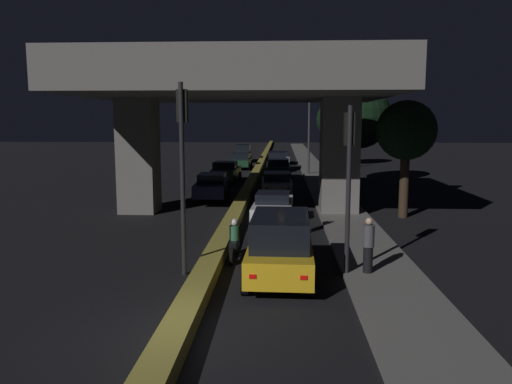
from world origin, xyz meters
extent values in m
plane|color=black|center=(0.00, 0.00, 0.00)|extent=(200.00, 200.00, 0.00)
cube|color=olive|center=(0.00, 35.00, 0.21)|extent=(0.67, 126.00, 0.43)
cube|color=#5B5956|center=(5.23, 28.00, 0.07)|extent=(2.39, 126.00, 0.14)
cube|color=#5B5956|center=(-5.04, 14.72, 2.87)|extent=(1.82, 1.79, 5.74)
cube|color=#5B5956|center=(5.04, 14.72, 2.87)|extent=(1.82, 1.79, 5.74)
cube|color=#5B5956|center=(0.00, 14.72, 6.62)|extent=(14.69, 12.48, 1.75)
cube|color=#333335|center=(0.00, 14.72, 7.94)|extent=(14.69, 0.40, 0.90)
cylinder|color=black|center=(-0.73, 4.33, 2.86)|extent=(0.14, 0.14, 5.73)
cube|color=black|center=(-0.73, 4.51, 5.05)|extent=(0.30, 0.28, 0.95)
sphere|color=red|center=(-0.73, 4.66, 5.35)|extent=(0.18, 0.18, 0.18)
sphere|color=black|center=(-0.73, 4.66, 5.05)|extent=(0.18, 0.18, 0.18)
sphere|color=black|center=(-0.73, 4.66, 4.76)|extent=(0.18, 0.18, 0.18)
cylinder|color=black|center=(4.13, 4.33, 2.53)|extent=(0.14, 0.14, 5.06)
cube|color=black|center=(4.13, 4.51, 4.38)|extent=(0.30, 0.28, 0.95)
sphere|color=red|center=(4.13, 4.66, 4.68)|extent=(0.18, 0.18, 0.18)
sphere|color=black|center=(4.13, 4.66, 4.38)|extent=(0.18, 0.18, 0.18)
sphere|color=black|center=(4.13, 4.66, 4.09)|extent=(0.18, 0.18, 0.18)
cylinder|color=#2D2D30|center=(4.52, 32.83, 3.94)|extent=(0.18, 0.18, 7.88)
cylinder|color=#2D2D30|center=(3.38, 32.83, 7.73)|extent=(2.28, 0.10, 0.10)
ellipsoid|color=#F2B759|center=(2.24, 32.83, 7.63)|extent=(0.56, 0.32, 0.24)
cube|color=gold|center=(2.16, 3.98, 0.70)|extent=(1.93, 4.16, 0.73)
cube|color=black|center=(2.17, 4.08, 1.49)|extent=(1.68, 3.00, 0.84)
cylinder|color=black|center=(1.30, 5.36, 0.34)|extent=(0.22, 0.68, 0.68)
cylinder|color=black|center=(3.09, 5.32, 0.34)|extent=(0.22, 0.68, 0.68)
cylinder|color=black|center=(1.24, 2.64, 0.34)|extent=(0.22, 0.68, 0.68)
cylinder|color=black|center=(3.03, 2.60, 0.34)|extent=(0.22, 0.68, 0.68)
cube|color=red|center=(1.47, 1.93, 0.74)|extent=(0.18, 0.03, 0.11)
cube|color=red|center=(2.76, 1.90, 0.74)|extent=(0.18, 0.03, 0.11)
cube|color=silver|center=(1.81, 12.79, 0.61)|extent=(1.93, 4.65, 0.56)
cube|color=black|center=(1.81, 12.67, 1.12)|extent=(1.60, 1.90, 0.45)
cylinder|color=black|center=(1.04, 14.34, 0.33)|extent=(0.23, 0.67, 0.66)
cylinder|color=black|center=(2.72, 14.26, 0.33)|extent=(0.23, 0.67, 0.66)
cylinder|color=black|center=(0.90, 11.32, 0.33)|extent=(0.23, 0.67, 0.66)
cylinder|color=black|center=(2.58, 11.24, 0.33)|extent=(0.23, 0.67, 0.66)
cube|color=red|center=(1.10, 10.52, 0.64)|extent=(0.18, 0.04, 0.11)
cube|color=red|center=(2.31, 10.47, 0.64)|extent=(0.18, 0.04, 0.11)
cube|color=gray|center=(1.90, 21.22, 0.63)|extent=(1.95, 4.24, 0.58)
cube|color=black|center=(1.90, 21.01, 1.18)|extent=(1.68, 2.05, 0.51)
cylinder|color=black|center=(0.96, 22.59, 0.34)|extent=(0.22, 0.69, 0.69)
cylinder|color=black|center=(2.77, 22.63, 0.34)|extent=(0.22, 0.69, 0.69)
cylinder|color=black|center=(1.02, 19.82, 0.34)|extent=(0.22, 0.69, 0.69)
cylinder|color=black|center=(2.84, 19.86, 0.34)|extent=(0.22, 0.69, 0.69)
cube|color=red|center=(1.30, 19.10, 0.66)|extent=(0.18, 0.03, 0.11)
cube|color=red|center=(2.59, 19.13, 0.66)|extent=(0.18, 0.03, 0.11)
cube|color=black|center=(1.95, 29.73, 0.69)|extent=(1.95, 4.15, 0.75)
cube|color=black|center=(1.95, 29.62, 1.34)|extent=(1.68, 1.68, 0.55)
cylinder|color=black|center=(1.06, 31.10, 0.31)|extent=(0.21, 0.63, 0.63)
cylinder|color=black|center=(2.89, 31.06, 0.31)|extent=(0.21, 0.63, 0.63)
cylinder|color=black|center=(1.01, 28.39, 0.31)|extent=(0.21, 0.63, 0.63)
cylinder|color=black|center=(2.84, 28.35, 0.31)|extent=(0.21, 0.63, 0.63)
cube|color=red|center=(1.25, 27.67, 0.73)|extent=(0.18, 0.03, 0.11)
cube|color=red|center=(2.56, 27.65, 0.73)|extent=(0.18, 0.03, 0.11)
cube|color=black|center=(1.83, 37.06, 0.65)|extent=(1.95, 4.73, 0.69)
cube|color=black|center=(1.83, 37.17, 1.38)|extent=(1.70, 3.41, 0.76)
cylinder|color=black|center=(0.96, 38.62, 0.30)|extent=(0.21, 0.61, 0.61)
cylinder|color=black|center=(2.76, 38.59, 0.30)|extent=(0.21, 0.61, 0.61)
cylinder|color=black|center=(0.89, 35.53, 0.30)|extent=(0.21, 0.61, 0.61)
cylinder|color=black|center=(2.69, 35.49, 0.30)|extent=(0.21, 0.61, 0.61)
cube|color=red|center=(1.13, 34.71, 0.68)|extent=(0.18, 0.03, 0.11)
cube|color=red|center=(2.42, 34.69, 0.68)|extent=(0.18, 0.03, 0.11)
cube|color=#515459|center=(2.07, 44.50, 0.61)|extent=(2.01, 4.59, 0.56)
cube|color=black|center=(2.07, 44.28, 1.11)|extent=(1.70, 2.23, 0.43)
cylinder|color=black|center=(1.11, 45.96, 0.34)|extent=(0.22, 0.68, 0.67)
cylinder|color=black|center=(2.91, 46.03, 0.34)|extent=(0.22, 0.68, 0.67)
cylinder|color=black|center=(1.22, 42.97, 0.34)|extent=(0.22, 0.68, 0.67)
cylinder|color=black|center=(3.02, 43.04, 0.34)|extent=(0.22, 0.68, 0.67)
cube|color=red|center=(1.51, 42.21, 0.64)|extent=(0.18, 0.04, 0.11)
cube|color=red|center=(2.80, 42.25, 0.64)|extent=(0.18, 0.04, 0.11)
cube|color=#141938|center=(-1.93, 18.97, 0.71)|extent=(1.94, 4.78, 0.72)
cube|color=black|center=(-1.94, 19.21, 1.30)|extent=(1.63, 2.32, 0.45)
cylinder|color=black|center=(-1.02, 17.45, 0.35)|extent=(0.23, 0.71, 0.70)
cylinder|color=black|center=(-2.73, 17.39, 0.35)|extent=(0.23, 0.71, 0.70)
cylinder|color=black|center=(-1.14, 20.56, 0.35)|extent=(0.23, 0.71, 0.70)
cylinder|color=black|center=(-2.85, 20.50, 0.35)|extent=(0.23, 0.71, 0.70)
cube|color=white|center=(-1.41, 21.37, 0.60)|extent=(0.18, 0.04, 0.11)
cube|color=white|center=(-2.64, 21.32, 0.60)|extent=(0.18, 0.04, 0.11)
cube|color=black|center=(-2.07, 27.17, 0.72)|extent=(2.09, 4.69, 0.75)
cube|color=black|center=(-2.06, 27.29, 1.34)|extent=(1.73, 1.92, 0.50)
cylinder|color=black|center=(-1.23, 25.61, 0.35)|extent=(0.23, 0.71, 0.70)
cylinder|color=black|center=(-3.06, 25.70, 0.35)|extent=(0.23, 0.71, 0.70)
cylinder|color=black|center=(-1.08, 28.65, 0.35)|extent=(0.23, 0.71, 0.70)
cylinder|color=black|center=(-2.91, 28.73, 0.35)|extent=(0.23, 0.71, 0.70)
cube|color=white|center=(-1.30, 29.45, 0.61)|extent=(0.18, 0.04, 0.11)
cube|color=white|center=(-2.61, 29.51, 0.61)|extent=(0.18, 0.04, 0.11)
cube|color=black|center=(-1.80, 38.27, 0.67)|extent=(1.97, 4.43, 0.63)
cube|color=black|center=(-1.79, 38.49, 1.26)|extent=(1.70, 2.14, 0.54)
cylinder|color=black|center=(-0.90, 36.80, 0.35)|extent=(0.21, 0.70, 0.70)
cylinder|color=black|center=(-2.75, 36.83, 0.35)|extent=(0.21, 0.70, 0.70)
cylinder|color=black|center=(-0.85, 39.70, 0.35)|extent=(0.21, 0.70, 0.70)
cylinder|color=black|center=(-2.70, 39.73, 0.35)|extent=(0.21, 0.70, 0.70)
cube|color=white|center=(-1.10, 40.46, 0.57)|extent=(0.18, 0.03, 0.11)
cube|color=white|center=(-2.42, 40.48, 0.57)|extent=(0.18, 0.03, 0.11)
cube|color=gray|center=(-2.21, 46.88, 0.72)|extent=(1.80, 4.20, 0.78)
cube|color=black|center=(-2.21, 46.77, 1.54)|extent=(1.57, 3.03, 0.87)
cylinder|color=black|center=(-1.34, 45.52, 0.33)|extent=(0.21, 0.67, 0.66)
cylinder|color=black|center=(-3.03, 45.49, 0.33)|extent=(0.21, 0.67, 0.66)
cylinder|color=black|center=(-1.39, 48.27, 0.33)|extent=(0.21, 0.67, 0.66)
cylinder|color=black|center=(-3.08, 48.24, 0.33)|extent=(0.21, 0.67, 0.66)
cube|color=white|center=(-1.64, 48.98, 0.60)|extent=(0.18, 0.03, 0.11)
cube|color=white|center=(-2.85, 48.96, 0.60)|extent=(0.18, 0.03, 0.11)
cylinder|color=black|center=(0.64, 6.82, 0.27)|extent=(0.10, 0.55, 0.55)
cylinder|color=black|center=(0.60, 5.45, 0.27)|extent=(0.12, 0.55, 0.55)
cube|color=black|center=(0.62, 6.14, 0.49)|extent=(0.27, 1.05, 0.32)
cylinder|color=#26593F|center=(0.62, 6.14, 0.90)|extent=(0.33, 0.33, 0.49)
sphere|color=silver|center=(0.62, 6.14, 1.26)|extent=(0.24, 0.24, 0.24)
cube|color=red|center=(0.60, 5.40, 0.49)|extent=(0.08, 0.03, 0.08)
cylinder|color=black|center=(4.77, 4.37, 0.54)|extent=(0.29, 0.29, 0.79)
cylinder|color=#3F3F44|center=(4.77, 4.37, 1.26)|extent=(0.34, 0.34, 0.66)
sphere|color=tan|center=(4.77, 4.37, 1.69)|extent=(0.21, 0.21, 0.21)
cylinder|color=#2D2116|center=(8.07, 13.90, 1.56)|extent=(0.44, 0.44, 3.13)
sphere|color=black|center=(8.07, 13.90, 4.19)|extent=(2.83, 2.83, 2.83)
cylinder|color=#2D2116|center=(7.81, 26.94, 1.59)|extent=(0.31, 0.31, 3.19)
sphere|color=black|center=(7.81, 26.94, 4.92)|extent=(4.61, 4.61, 4.61)
cylinder|color=#2D2116|center=(7.95, 41.92, 1.57)|extent=(0.34, 0.34, 3.13)
sphere|color=black|center=(7.95, 41.92, 4.78)|extent=(4.40, 4.40, 4.40)
camera|label=1|loc=(2.18, -10.15, 4.61)|focal=35.00mm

